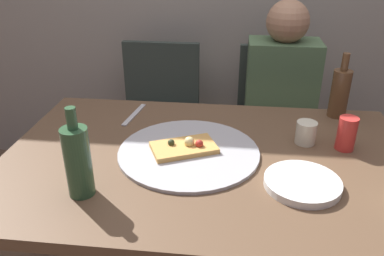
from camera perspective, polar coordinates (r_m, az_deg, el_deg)
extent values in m
cube|color=brown|center=(1.37, 2.28, -4.90)|extent=(1.42, 0.93, 0.04)
cylinder|color=brown|center=(2.05, -15.63, -6.82)|extent=(0.06, 0.06, 0.72)
cylinder|color=brown|center=(1.99, 22.33, -8.92)|extent=(0.06, 0.06, 0.72)
cylinder|color=#ADADB2|center=(1.37, -0.48, -3.50)|extent=(0.49, 0.49, 0.01)
cube|color=tan|center=(1.37, -1.20, -2.87)|extent=(0.25, 0.21, 0.02)
sphere|color=#EAD184|center=(1.36, -0.40, -2.01)|extent=(0.04, 0.04, 0.04)
sphere|color=#2D381E|center=(1.37, -3.06, -2.13)|extent=(0.02, 0.02, 0.02)
sphere|color=#B22D23|center=(1.35, 1.06, -2.30)|extent=(0.03, 0.03, 0.03)
cylinder|color=brown|center=(1.73, 20.70, 4.69)|extent=(0.08, 0.08, 0.20)
cylinder|color=brown|center=(1.68, 21.44, 8.95)|extent=(0.03, 0.03, 0.07)
cylinder|color=#2D5133|center=(1.16, -16.26, -4.81)|extent=(0.08, 0.08, 0.21)
cylinder|color=#2D5133|center=(1.10, -17.16, 1.35)|extent=(0.03, 0.03, 0.06)
cylinder|color=beige|center=(1.48, 16.26, -0.65)|extent=(0.07, 0.07, 0.08)
cylinder|color=red|center=(1.48, 21.60, -0.74)|extent=(0.07, 0.07, 0.12)
cylinder|color=white|center=(1.24, 15.77, -7.72)|extent=(0.23, 0.23, 0.02)
cube|color=#B7B7BC|center=(1.68, -8.41, 1.96)|extent=(0.05, 0.22, 0.01)
cube|color=#2D3833|center=(2.23, -5.17, -0.20)|extent=(0.44, 0.44, 0.05)
cube|color=#2D3833|center=(2.32, -4.43, 6.97)|extent=(0.44, 0.04, 0.45)
cylinder|color=#2D3833|center=(2.16, -0.91, -8.36)|extent=(0.04, 0.04, 0.42)
cylinder|color=#2D3833|center=(2.24, -10.70, -7.58)|extent=(0.04, 0.04, 0.42)
cylinder|color=#2D3833|center=(2.48, 0.22, -3.38)|extent=(0.04, 0.04, 0.42)
cylinder|color=#2D3833|center=(2.55, -8.32, -2.85)|extent=(0.04, 0.04, 0.42)
cube|color=#2D3833|center=(2.20, 12.14, -1.09)|extent=(0.44, 0.44, 0.05)
cube|color=#2D3833|center=(2.30, 12.29, 6.20)|extent=(0.44, 0.04, 0.45)
cylinder|color=#2D3833|center=(2.19, 16.93, -9.15)|extent=(0.04, 0.04, 0.42)
cylinder|color=#2D3833|center=(2.15, 6.83, -8.81)|extent=(0.04, 0.04, 0.42)
cylinder|color=#2D3833|center=(2.51, 15.62, -4.12)|extent=(0.04, 0.04, 0.42)
cylinder|color=#2D3833|center=(2.47, 6.90, -3.73)|extent=(0.04, 0.04, 0.42)
cube|color=#4C6B47|center=(2.12, 12.76, 5.41)|extent=(0.36, 0.22, 0.52)
sphere|color=#A87A5B|center=(2.02, 13.78, 14.82)|extent=(0.21, 0.21, 0.21)
cylinder|color=black|center=(2.06, 14.73, -3.51)|extent=(0.12, 0.40, 0.12)
cylinder|color=black|center=(2.04, 10.28, -3.31)|extent=(0.12, 0.40, 0.12)
cylinder|color=black|center=(2.01, 14.66, -11.91)|extent=(0.11, 0.11, 0.45)
cylinder|color=black|center=(2.00, 10.03, -11.79)|extent=(0.11, 0.11, 0.45)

